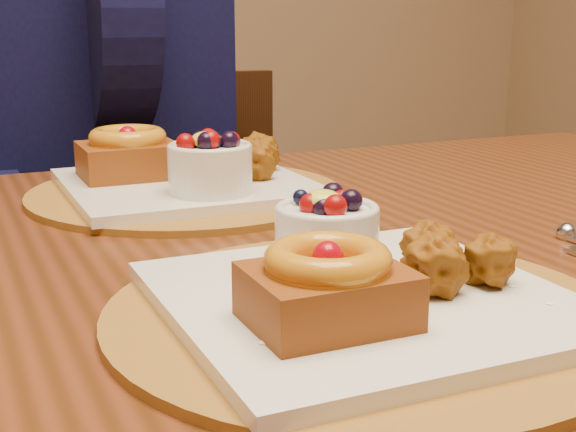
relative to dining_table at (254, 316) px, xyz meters
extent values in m
cube|color=#3D1E0B|center=(0.00, 0.00, 0.06)|extent=(1.60, 0.90, 0.04)
cylinder|color=#3D1E0B|center=(0.72, 0.37, -0.32)|extent=(0.06, 0.06, 0.71)
cylinder|color=brown|center=(0.00, -0.22, 0.08)|extent=(0.38, 0.38, 0.01)
cube|color=white|center=(0.00, -0.22, 0.09)|extent=(0.28, 0.28, 0.01)
cube|color=#482306|center=(-0.05, -0.26, 0.12)|extent=(0.10, 0.08, 0.04)
torus|color=#9C6509|center=(-0.05, -0.26, 0.14)|extent=(0.08, 0.08, 0.02)
sphere|color=#97020D|center=(-0.05, -0.26, 0.14)|extent=(0.02, 0.02, 0.02)
sphere|color=#8B4C0A|center=(0.07, -0.20, 0.12)|extent=(0.04, 0.04, 0.04)
sphere|color=#8B4C0A|center=(0.05, -0.24, 0.12)|extent=(0.04, 0.04, 0.04)
sphere|color=#8B4C0A|center=(0.09, -0.24, 0.12)|extent=(0.04, 0.04, 0.04)
cylinder|color=white|center=(0.00, -0.15, 0.12)|extent=(0.08, 0.08, 0.05)
torus|color=white|center=(0.00, -0.15, 0.14)|extent=(0.08, 0.08, 0.01)
ellipsoid|color=#D0D136|center=(0.00, -0.15, 0.15)|extent=(0.03, 0.03, 0.02)
cylinder|color=brown|center=(0.00, 0.22, 0.08)|extent=(0.38, 0.38, 0.01)
cube|color=white|center=(0.00, 0.22, 0.09)|extent=(0.28, 0.28, 0.01)
cube|color=#482306|center=(-0.06, 0.27, 0.12)|extent=(0.12, 0.09, 0.04)
torus|color=#9C6509|center=(-0.06, 0.27, 0.15)|extent=(0.09, 0.09, 0.02)
sphere|color=#97020D|center=(-0.06, 0.27, 0.15)|extent=(0.02, 0.02, 0.02)
sphere|color=#8B4C0A|center=(0.08, 0.19, 0.12)|extent=(0.05, 0.05, 0.05)
sphere|color=#8B4C0A|center=(0.05, 0.24, 0.12)|extent=(0.05, 0.05, 0.05)
sphere|color=#8B4C0A|center=(0.11, 0.24, 0.12)|extent=(0.05, 0.05, 0.05)
cylinder|color=white|center=(0.01, 0.14, 0.12)|extent=(0.09, 0.09, 0.05)
torus|color=white|center=(0.01, 0.14, 0.15)|extent=(0.09, 0.09, 0.01)
ellipsoid|color=#D0D136|center=(0.00, 0.14, 0.16)|extent=(0.03, 0.03, 0.02)
cube|color=black|center=(0.11, 0.63, -0.25)|extent=(0.48, 0.48, 0.04)
cylinder|color=black|center=(-0.04, 0.83, -0.47)|extent=(0.03, 0.03, 0.41)
cylinder|color=black|center=(0.32, 0.78, -0.47)|extent=(0.03, 0.03, 0.41)
cube|color=black|center=(0.14, 0.82, -0.03)|extent=(0.42, 0.09, 0.44)
cube|color=black|center=(0.00, 0.65, 0.05)|extent=(0.38, 0.20, 0.54)
cylinder|color=black|center=(0.00, 0.65, 0.30)|extent=(0.09, 0.42, 0.42)
cube|color=black|center=(0.20, 0.53, 0.03)|extent=(0.07, 0.27, 0.07)
camera|label=1|loc=(-0.27, -0.70, 0.29)|focal=50.00mm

